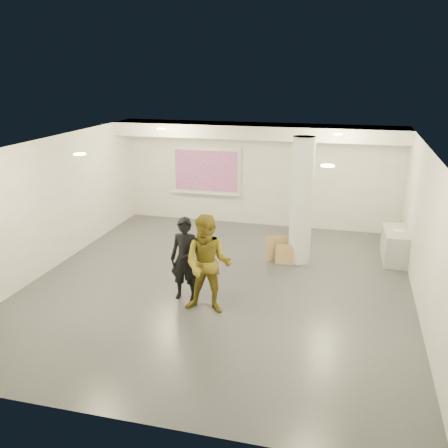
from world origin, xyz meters
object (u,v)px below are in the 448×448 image
(woman, at_px, (185,259))
(man, at_px, (208,265))
(projection_screen, at_px, (206,171))
(credenza, at_px, (395,245))
(column, at_px, (301,201))

(woman, relative_size, man, 0.89)
(projection_screen, relative_size, woman, 1.24)
(woman, bearing_deg, credenza, 37.51)
(projection_screen, bearing_deg, man, -73.21)
(credenza, bearing_deg, man, -136.70)
(man, bearing_deg, credenza, 43.28)
(column, xyz_separation_m, woman, (-1.98, -2.60, -0.65))
(column, xyz_separation_m, credenza, (2.22, 0.64, -1.12))
(column, height_order, man, column)
(column, bearing_deg, woman, -127.35)
(credenza, bearing_deg, woman, -144.40)
(credenza, xyz_separation_m, man, (-3.61, -3.65, 0.58))
(projection_screen, relative_size, man, 1.10)
(projection_screen, xyz_separation_m, woman, (1.12, -5.25, -0.68))
(credenza, bearing_deg, projection_screen, 157.27)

